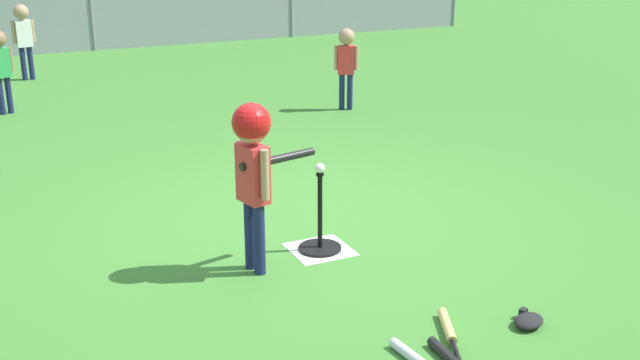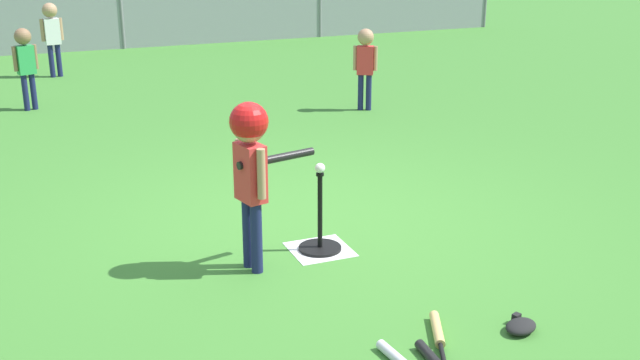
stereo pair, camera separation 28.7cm
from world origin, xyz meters
The scene contains 11 objects.
ground_plane centered at (0.00, 0.00, 0.00)m, with size 60.00×60.00×0.00m, color #3D7A2D.
home_plate centered at (-0.12, -0.55, 0.00)m, with size 0.44×0.44×0.01m, color white.
batting_tee centered at (-0.12, -0.55, 0.09)m, with size 0.32×0.32×0.60m.
baseball_on_tee centered at (-0.12, -0.55, 0.64)m, with size 0.07×0.07×0.07m, color white.
batter_child centered at (-0.68, -0.68, 0.86)m, with size 0.64×0.34×1.20m.
fielder_deep_left centered at (-1.40, 7.13, 0.73)m, with size 0.33×0.22×1.13m.
fielder_near_left centered at (-1.88, 4.96, 0.67)m, with size 0.30×0.21×1.04m.
fielder_near_right centered at (2.09, 3.33, 0.67)m, with size 0.27×0.21×1.04m.
spare_bat_wood centered at (0.03, -2.02, 0.03)m, with size 0.34×0.67×0.06m.
glove_outfield_drop centered at (0.53, -2.12, 0.04)m, with size 0.26×0.24×0.07m.
outfield_fence centered at (0.00, 9.50, 0.62)m, with size 16.06×0.06×1.15m.
Camera 2 is at (-2.13, -5.47, 2.35)m, focal length 43.54 mm.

